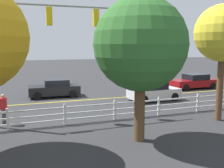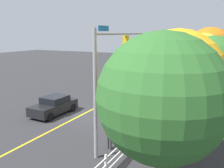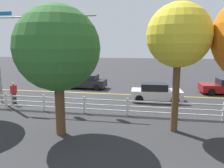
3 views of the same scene
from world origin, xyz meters
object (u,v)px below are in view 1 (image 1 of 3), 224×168
(car_1, at_px, (55,88))
(car_2, at_px, (194,82))
(tree_1, at_px, (223,34))
(car_0, at_px, (153,91))
(pedestrian, at_px, (4,108))
(tree_3, at_px, (141,45))

(car_1, xyz_separation_m, car_2, (-13.71, 0.31, -0.02))
(car_1, height_order, tree_1, tree_1)
(car_0, height_order, pedestrian, pedestrian)
(car_2, height_order, tree_1, tree_1)
(car_2, distance_m, pedestrian, 18.64)
(car_2, height_order, pedestrian, pedestrian)
(car_0, bearing_deg, tree_3, -125.65)
(car_0, height_order, tree_3, tree_3)
(car_2, bearing_deg, pedestrian, 18.48)
(car_0, xyz_separation_m, tree_1, (-0.81, 6.19, 4.19))
(car_1, height_order, tree_3, tree_3)
(car_1, bearing_deg, tree_1, 129.59)
(car_0, xyz_separation_m, pedestrian, (10.74, 2.86, 0.21))
(car_2, relative_size, tree_3, 0.76)
(car_0, bearing_deg, car_1, 147.01)
(car_1, xyz_separation_m, pedestrian, (3.70, 6.96, 0.22))
(car_2, xyz_separation_m, tree_3, (11.58, 11.37, 3.61))
(car_0, height_order, tree_1, tree_1)
(car_0, distance_m, car_1, 8.14)
(car_0, height_order, car_1, car_0)
(car_2, relative_size, pedestrian, 2.88)
(pedestrian, relative_size, tree_1, 0.26)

